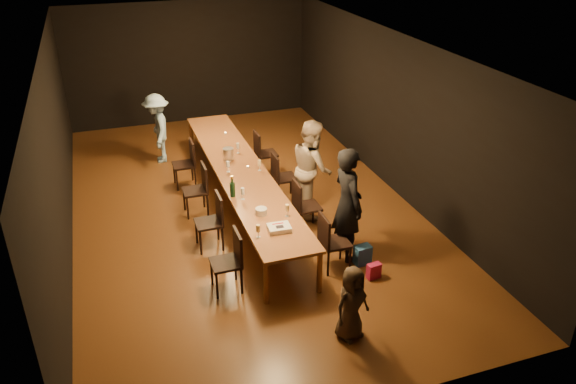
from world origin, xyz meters
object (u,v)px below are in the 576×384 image
object	(u,v)px
birthday_cake	(279,228)
chair_left_1	(209,222)
woman_birthday	(348,204)
child	(352,303)
plate_stack	(261,211)
champagne_bottle	(232,186)
chair_right_3	(266,153)
chair_left_2	(195,190)
chair_left_0	(226,262)
chair_left_3	(184,164)
chair_right_2	(285,177)
chair_right_0	(335,242)
ice_bucket	(228,154)
woman_tan	(312,168)
chair_right_1	(307,206)
table	(240,172)
man_blue	(158,129)

from	to	relation	value
birthday_cake	chair_left_1	bearing A→B (deg)	132.52
woman_birthday	child	world-z (taller)	woman_birthday
plate_stack	champagne_bottle	xyz separation A→B (m)	(-0.27, 0.73, 0.13)
chair_right_3	chair_left_2	bearing A→B (deg)	-54.78
chair_left_0	chair_left_3	bearing A→B (deg)	0.00
chair_right_2	chair_left_1	distance (m)	2.08
chair_right_0	ice_bucket	world-z (taller)	ice_bucket
chair_left_3	child	xyz separation A→B (m)	(1.28, -5.09, 0.06)
chair_right_3	plate_stack	world-z (taller)	chair_right_3
woman_tan	child	world-z (taller)	woman_tan
chair_left_1	chair_left_0	bearing A→B (deg)	-180.00
chair_right_1	chair_left_1	distance (m)	1.70
child	chair_right_3	bearing A→B (deg)	65.71
table	chair_right_1	size ratio (longest dim) A/B	6.45
man_blue	champagne_bottle	world-z (taller)	man_blue
chair_left_3	woman_birthday	bearing A→B (deg)	-149.09
chair_right_0	man_blue	world-z (taller)	man_blue
birthday_cake	champagne_bottle	size ratio (longest dim) A/B	0.94
champagne_bottle	ice_bucket	distance (m)	1.51
chair_left_0	birthday_cake	world-z (taller)	chair_left_0
woman_tan	child	bearing A→B (deg)	172.81
birthday_cake	champagne_bottle	xyz separation A→B (m)	(-0.38, 1.28, 0.14)
chair_left_0	chair_left_2	size ratio (longest dim) A/B	1.00
chair_right_2	chair_left_0	bearing A→B (deg)	-35.31
chair_left_2	child	distance (m)	4.10
plate_stack	ice_bucket	xyz separation A→B (m)	(0.01, 2.21, 0.06)
woman_birthday	man_blue	distance (m)	5.26
child	plate_stack	distance (m)	2.27
chair_right_0	birthday_cake	xyz separation A→B (m)	(-0.84, 0.15, 0.32)
chair_left_3	chair_right_3	bearing A→B (deg)	-90.00
chair_left_2	man_blue	bearing A→B (deg)	6.62
chair_left_0	chair_left_2	distance (m)	2.40
chair_right_3	chair_left_2	distance (m)	2.08
chair_right_2	child	world-z (taller)	child
woman_birthday	chair_right_1	bearing A→B (deg)	13.74
table	chair_right_3	size ratio (longest dim) A/B	6.45
chair_right_3	chair_left_1	distance (m)	2.94
chair_left_1	man_blue	distance (m)	3.81
chair_right_0	birthday_cake	size ratio (longest dim) A/B	2.70
chair_right_3	ice_bucket	distance (m)	1.24
chair_right_0	man_blue	distance (m)	5.38
chair_left_1	champagne_bottle	xyz separation A→B (m)	(0.47, 0.22, 0.47)
chair_right_1	man_blue	size ratio (longest dim) A/B	0.62
chair_right_1	plate_stack	distance (m)	1.14
chair_left_3	ice_bucket	distance (m)	1.10
chair_left_0	plate_stack	size ratio (longest dim) A/B	5.08
man_blue	plate_stack	size ratio (longest dim) A/B	8.21
plate_stack	chair_left_2	bearing A→B (deg)	113.44
chair_left_3	child	size ratio (longest dim) A/B	0.89
chair_right_3	birthday_cake	xyz separation A→B (m)	(-0.84, -3.45, 0.32)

